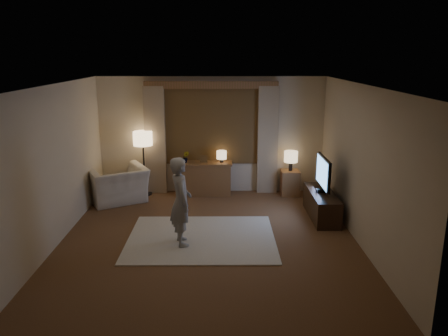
{
  "coord_description": "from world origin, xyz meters",
  "views": [
    {
      "loc": [
        0.21,
        -6.87,
        3.08
      ],
      "look_at": [
        0.26,
        0.6,
        1.11
      ],
      "focal_mm": 35.0,
      "sensor_mm": 36.0,
      "label": 1
    }
  ],
  "objects_px": {
    "side_table": "(290,183)",
    "sideboard": "(204,179)",
    "armchair": "(118,185)",
    "tv_stand": "(321,205)",
    "person": "(181,201)"
  },
  "relations": [
    {
      "from": "sideboard",
      "to": "tv_stand",
      "type": "relative_size",
      "value": 0.86
    },
    {
      "from": "sideboard",
      "to": "side_table",
      "type": "distance_m",
      "value": 1.93
    },
    {
      "from": "side_table",
      "to": "sideboard",
      "type": "bearing_deg",
      "value": 178.51
    },
    {
      "from": "side_table",
      "to": "tv_stand",
      "type": "height_order",
      "value": "side_table"
    },
    {
      "from": "side_table",
      "to": "person",
      "type": "height_order",
      "value": "person"
    },
    {
      "from": "sideboard",
      "to": "person",
      "type": "distance_m",
      "value": 2.71
    },
    {
      "from": "tv_stand",
      "to": "sideboard",
      "type": "bearing_deg",
      "value": 148.58
    },
    {
      "from": "person",
      "to": "armchair",
      "type": "bearing_deg",
      "value": 19.88
    },
    {
      "from": "tv_stand",
      "to": "person",
      "type": "height_order",
      "value": "person"
    },
    {
      "from": "side_table",
      "to": "armchair",
      "type": "bearing_deg",
      "value": -173.42
    },
    {
      "from": "sideboard",
      "to": "person",
      "type": "height_order",
      "value": "person"
    },
    {
      "from": "tv_stand",
      "to": "person",
      "type": "relative_size",
      "value": 0.95
    },
    {
      "from": "sideboard",
      "to": "person",
      "type": "xyz_separation_m",
      "value": [
        -0.26,
        -2.67,
        0.41
      ]
    },
    {
      "from": "sideboard",
      "to": "tv_stand",
      "type": "xyz_separation_m",
      "value": [
        2.33,
        -1.42,
        -0.1
      ]
    },
    {
      "from": "armchair",
      "to": "tv_stand",
      "type": "relative_size",
      "value": 0.82
    }
  ]
}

